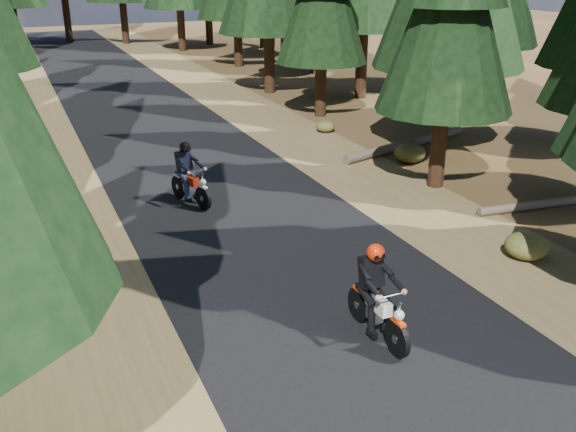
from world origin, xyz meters
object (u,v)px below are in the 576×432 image
object	(u,v)px
log_near	(407,144)
rider_lead	(378,308)
log_far	(544,204)
rider_follow	(190,184)

from	to	relation	value
log_near	rider_lead	distance (m)	12.57
log_near	log_far	xyz separation A→B (m)	(0.10, -6.49, -0.04)
rider_follow	log_near	bearing A→B (deg)	178.51
log_near	log_far	size ratio (longest dim) A/B	1.52
log_near	rider_lead	bearing A→B (deg)	-142.64
rider_lead	rider_follow	world-z (taller)	rider_lead
log_near	log_far	world-z (taller)	log_near
log_near	rider_lead	world-z (taller)	rider_lead
log_near	rider_follow	world-z (taller)	rider_follow
log_near	rider_follow	distance (m)	8.85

